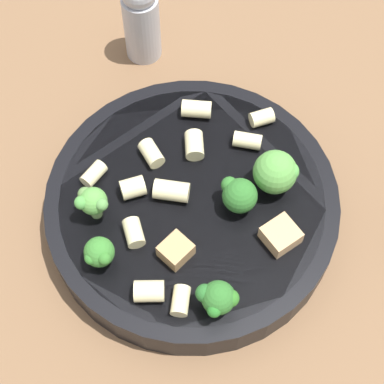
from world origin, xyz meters
The scene contains 21 objects.
ground_plane centered at (0.00, 0.00, 0.00)m, with size 2.00×2.00×0.00m, color brown.
pasta_bowl centered at (0.00, 0.00, 0.02)m, with size 0.26×0.26×0.04m.
broccoli_floret_0 centered at (-0.04, 0.09, 0.05)m, with size 0.03×0.02×0.03m.
broccoli_floret_1 centered at (-0.02, -0.03, 0.06)m, with size 0.03×0.03×0.03m.
broccoli_floret_2 centered at (-0.01, -0.07, 0.06)m, with size 0.04×0.04×0.04m.
broccoli_floret_3 centered at (0.01, 0.08, 0.06)m, with size 0.03×0.03×0.03m.
broccoli_floret_4 centered at (-0.10, 0.01, 0.06)m, with size 0.03×0.03×0.03m.
rigatoni_0 centered at (0.01, 0.02, 0.05)m, with size 0.02×0.02×0.03m, color beige.
rigatoni_1 centered at (0.08, -0.03, 0.04)m, with size 0.02×0.02×0.03m, color beige.
rigatoni_2 centered at (0.05, 0.02, 0.04)m, with size 0.01×0.01×0.02m, color beige.
rigatoni_3 centered at (-0.09, 0.04, 0.04)m, with size 0.01×0.01×0.02m, color beige.
rigatoni_4 centered at (0.05, -0.02, 0.05)m, with size 0.02×0.02×0.02m, color beige.
rigatoni_5 centered at (-0.02, 0.06, 0.04)m, with size 0.01×0.01×0.02m, color beige.
rigatoni_6 centered at (0.02, 0.05, 0.05)m, with size 0.02×0.02×0.02m, color beige.
rigatoni_7 centered at (0.04, 0.08, 0.04)m, with size 0.01×0.01×0.02m, color beige.
rigatoni_8 centered at (-0.07, 0.06, 0.05)m, with size 0.02×0.02×0.02m, color beige.
rigatoni_9 centered at (0.06, -0.08, 0.04)m, with size 0.01×0.01×0.02m, color beige.
rigatoni_10 centered at (0.04, -0.06, 0.04)m, with size 0.01×0.01×0.02m, color beige.
chicken_chunk_0 centered at (-0.06, -0.06, 0.04)m, with size 0.03×0.03×0.01m, color tan.
chicken_chunk_1 centered at (-0.05, 0.03, 0.04)m, with size 0.02×0.02×0.02m, color tan.
pepper_shaker centered at (0.20, -0.01, 0.05)m, with size 0.04×0.04×0.10m.
Camera 1 is at (-0.25, 0.07, 0.52)m, focal length 60.00 mm.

